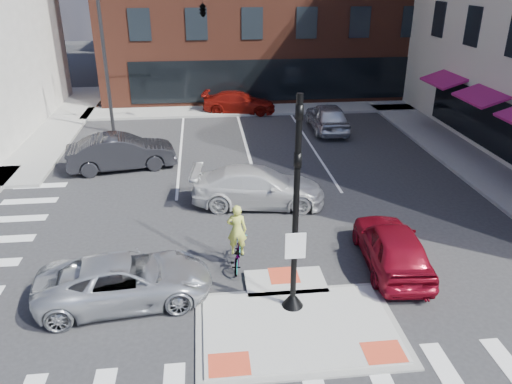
{
  "coord_description": "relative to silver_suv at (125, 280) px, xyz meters",
  "views": [
    {
      "loc": [
        -2.27,
        -10.87,
        8.72
      ],
      "look_at": [
        -0.63,
        4.06,
        2.0
      ],
      "focal_mm": 35.0,
      "sensor_mm": 36.0,
      "label": 1
    }
  ],
  "objects": [
    {
      "name": "ground",
      "position": [
        4.65,
        -1.32,
        -0.68
      ],
      "size": [
        120.0,
        120.0,
        0.0
      ],
      "primitive_type": "plane",
      "color": "#28282B",
      "rests_on": "ground"
    },
    {
      "name": "refuge_island",
      "position": [
        4.65,
        -1.58,
        -0.63
      ],
      "size": [
        5.4,
        4.65,
        0.13
      ],
      "color": "gray",
      "rests_on": "ground"
    },
    {
      "name": "sidewalk_e",
      "position": [
        15.45,
        8.68,
        -0.6
      ],
      "size": [
        3.0,
        24.0,
        0.15
      ],
      "primitive_type": "cube",
      "color": "gray",
      "rests_on": "ground"
    },
    {
      "name": "sidewalk_n",
      "position": [
        7.65,
        20.68,
        -0.6
      ],
      "size": [
        26.0,
        3.0,
        0.15
      ],
      "primitive_type": "cube",
      "color": "gray",
      "rests_on": "ground"
    },
    {
      "name": "building_far_left",
      "position": [
        0.65,
        50.68,
        4.32
      ],
      "size": [
        10.0,
        12.0,
        10.0
      ],
      "primitive_type": "cube",
      "color": "slate",
      "rests_on": "ground"
    },
    {
      "name": "signal_pole",
      "position": [
        4.65,
        -0.93,
        1.68
      ],
      "size": [
        0.6,
        0.6,
        5.98
      ],
      "color": "black",
      "rests_on": "refuge_island"
    },
    {
      "name": "mast_arm_signal",
      "position": [
        1.18,
        16.68,
        5.53
      ],
      "size": [
        6.1,
        2.24,
        8.0
      ],
      "color": "black",
      "rests_on": "ground"
    },
    {
      "name": "silver_suv",
      "position": [
        0.0,
        0.0,
        0.0
      ],
      "size": [
        5.12,
        2.81,
        1.36
      ],
      "primitive_type": "imported",
      "rotation": [
        0.0,
        0.0,
        1.69
      ],
      "color": "silver",
      "rests_on": "ground"
    },
    {
      "name": "red_sedan",
      "position": [
        8.15,
        0.91,
        0.07
      ],
      "size": [
        2.11,
        4.52,
        1.5
      ],
      "primitive_type": "imported",
      "rotation": [
        0.0,
        0.0,
        3.06
      ],
      "color": "maroon",
      "rests_on": "ground"
    },
    {
      "name": "white_pickup",
      "position": [
        4.47,
        5.98,
        0.09
      ],
      "size": [
        5.52,
        2.8,
        1.54
      ],
      "primitive_type": "imported",
      "rotation": [
        0.0,
        0.0,
        1.44
      ],
      "color": "silver",
      "rests_on": "ground"
    },
    {
      "name": "bg_car_dark",
      "position": [
        -1.5,
        10.63,
        0.14
      ],
      "size": [
        5.23,
        2.62,
        1.65
      ],
      "primitive_type": "imported",
      "rotation": [
        0.0,
        0.0,
        1.75
      ],
      "color": "#242429",
      "rests_on": "ground"
    },
    {
      "name": "bg_car_silver",
      "position": [
        9.65,
        15.63,
        0.14
      ],
      "size": [
        1.99,
        4.81,
        1.63
      ],
      "primitive_type": "imported",
      "rotation": [
        0.0,
        0.0,
        3.13
      ],
      "color": "silver",
      "rests_on": "ground"
    },
    {
      "name": "bg_car_red",
      "position": [
        4.81,
        20.18,
        0.01
      ],
      "size": [
        5.04,
        2.84,
        1.38
      ],
      "primitive_type": "imported",
      "rotation": [
        0.0,
        0.0,
        1.37
      ],
      "color": "maroon",
      "rests_on": "ground"
    },
    {
      "name": "cyclist",
      "position": [
        3.29,
        1.48,
        0.04
      ],
      "size": [
        0.84,
        1.76,
        2.15
      ],
      "rotation": [
        0.0,
        0.0,
        2.99
      ],
      "color": "#3F3F44",
      "rests_on": "ground"
    }
  ]
}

